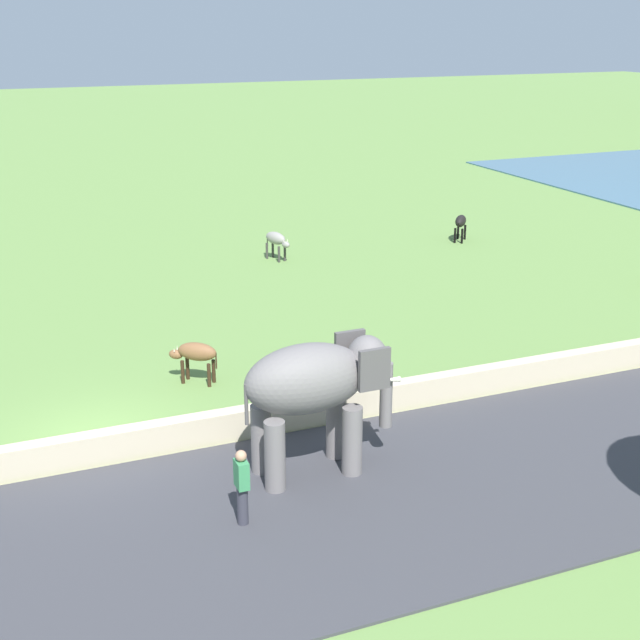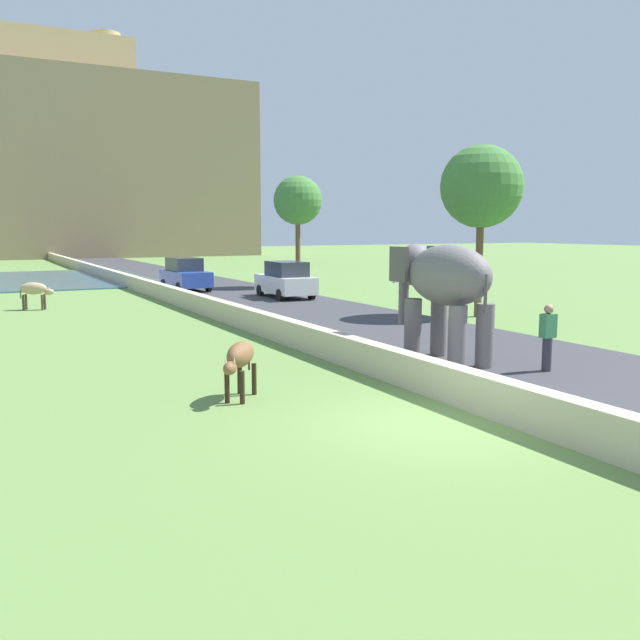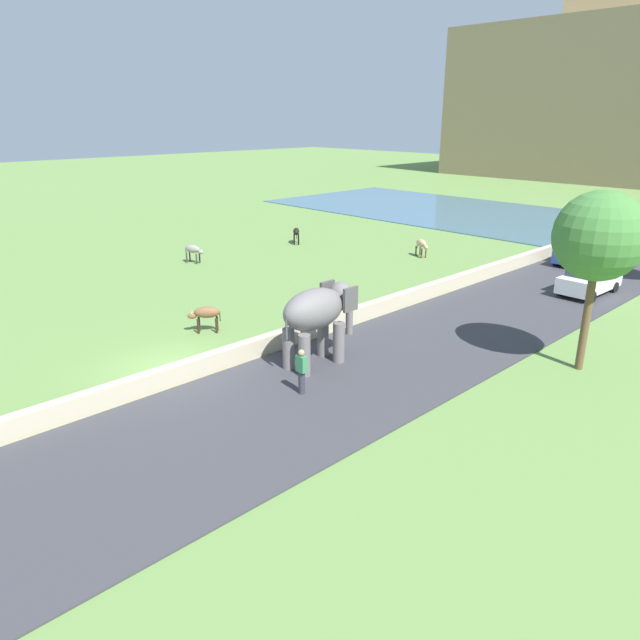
{
  "view_description": "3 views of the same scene",
  "coord_description": "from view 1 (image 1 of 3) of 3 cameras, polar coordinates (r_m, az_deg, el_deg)",
  "views": [
    {
      "loc": [
        19.19,
        -2.26,
        9.39
      ],
      "look_at": [
        -1.31,
        6.26,
        1.72
      ],
      "focal_mm": 49.56,
      "sensor_mm": 36.0,
      "label": 1
    },
    {
      "loc": [
        -7.1,
        -9.34,
        3.38
      ],
      "look_at": [
        0.4,
        5.03,
        1.19
      ],
      "focal_mm": 38.24,
      "sensor_mm": 36.0,
      "label": 2
    },
    {
      "loc": [
        17.93,
        -9.56,
        8.84
      ],
      "look_at": [
        2.26,
        5.4,
        1.18
      ],
      "focal_mm": 32.69,
      "sensor_mm": 36.0,
      "label": 3
    }
  ],
  "objects": [
    {
      "name": "person_beside_elephant",
      "position": [
        17.23,
        -5.06,
        -10.64
      ],
      "size": [
        0.36,
        0.22,
        1.63
      ],
      "color": "#33333D",
      "rests_on": "ground"
    },
    {
      "name": "cow_grey",
      "position": [
        35.71,
        -2.83,
        5.19
      ],
      "size": [
        1.42,
        0.78,
        1.15
      ],
      "color": "gray",
      "rests_on": "ground"
    },
    {
      "name": "elephant",
      "position": [
        18.56,
        -0.26,
        -4.27
      ],
      "size": [
        1.44,
        3.47,
        2.99
      ],
      "color": "slate",
      "rests_on": "ground"
    },
    {
      "name": "cow_brown",
      "position": [
        23.83,
        -8.04,
        -2.17
      ],
      "size": [
        1.14,
        1.28,
        1.15
      ],
      "color": "brown",
      "rests_on": "ground"
    },
    {
      "name": "ground_plane",
      "position": [
        21.48,
        -14.36,
        -7.5
      ],
      "size": [
        220.0,
        220.0,
        0.0
      ],
      "primitive_type": "plane",
      "color": "#608442"
    },
    {
      "name": "cow_black",
      "position": [
        39.29,
        9.08,
        6.26
      ],
      "size": [
        1.27,
        1.16,
        1.15
      ],
      "color": "black",
      "rests_on": "ground"
    }
  ]
}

